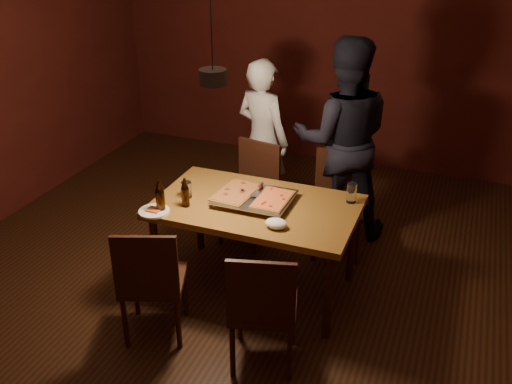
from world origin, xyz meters
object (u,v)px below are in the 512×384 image
(chair_far_right, at_px, (339,192))
(diner_dark, at_px, (342,140))
(diner_white, at_px, (262,140))
(pendant_lamp, at_px, (213,75))
(pizza_tray, at_px, (255,199))
(plate_slice, at_px, (154,211))
(beer_bottle_b, at_px, (185,193))
(chair_near_left, at_px, (150,274))
(beer_bottle_a, at_px, (160,196))
(chair_near_right, at_px, (262,301))
(dining_table, at_px, (256,213))
(chair_far_left, at_px, (253,183))

(chair_far_right, relative_size, diner_dark, 0.28)
(diner_white, relative_size, pendant_lamp, 1.39)
(pizza_tray, distance_m, plate_slice, 0.74)
(beer_bottle_b, xyz_separation_m, diner_dark, (0.85, 1.35, 0.04))
(chair_near_left, bearing_deg, diner_white, 68.44)
(pizza_tray, distance_m, beer_bottle_a, 0.70)
(chair_near_right, bearing_deg, diner_dark, 74.13)
(dining_table, xyz_separation_m, beer_bottle_a, (-0.60, -0.35, 0.20))
(dining_table, relative_size, beer_bottle_a, 6.05)
(beer_bottle_a, distance_m, beer_bottle_b, 0.19)
(beer_bottle_b, relative_size, diner_dark, 0.12)
(pizza_tray, relative_size, beer_bottle_b, 2.48)
(dining_table, xyz_separation_m, chair_far_right, (0.44, 0.84, -0.14))
(chair_far_right, xyz_separation_m, diner_white, (-0.84, 0.37, 0.23))
(chair_far_left, height_order, pendant_lamp, pendant_lamp)
(plate_slice, height_order, diner_dark, diner_dark)
(chair_far_left, bearing_deg, dining_table, 123.91)
(chair_near_left, xyz_separation_m, chair_near_right, (0.80, 0.00, 0.00))
(dining_table, bearing_deg, beer_bottle_b, -155.43)
(chair_far_right, bearing_deg, beer_bottle_b, 36.77)
(pendant_lamp, bearing_deg, diner_white, 97.87)
(beer_bottle_a, distance_m, diner_white, 1.58)
(plate_slice, bearing_deg, beer_bottle_a, 41.34)
(pizza_tray, xyz_separation_m, beer_bottle_b, (-0.45, -0.24, 0.09))
(chair_far_left, height_order, chair_far_right, same)
(chair_near_left, xyz_separation_m, pizza_tray, (0.42, 0.84, 0.24))
(diner_dark, bearing_deg, plate_slice, 39.23)
(beer_bottle_a, relative_size, pendant_lamp, 0.23)
(chair_far_right, bearing_deg, chair_near_right, 74.78)
(diner_white, xyz_separation_m, pendant_lamp, (0.20, -1.46, 0.99))
(beer_bottle_b, bearing_deg, beer_bottle_a, -134.16)
(chair_far_right, bearing_deg, pizza_tray, 48.26)
(beer_bottle_b, bearing_deg, chair_near_right, -35.84)
(pizza_tray, xyz_separation_m, pendant_lamp, (-0.18, -0.27, 0.99))
(chair_near_right, distance_m, beer_bottle_b, 1.07)
(chair_near_left, distance_m, pizza_tray, 0.97)
(pizza_tray, height_order, pendant_lamp, pendant_lamp)
(chair_far_right, distance_m, diner_dark, 0.47)
(beer_bottle_a, bearing_deg, pendant_lamp, 14.56)
(dining_table, xyz_separation_m, pizza_tray, (-0.02, 0.02, 0.10))
(diner_white, bearing_deg, dining_table, 126.78)
(pizza_tray, bearing_deg, pendant_lamp, -118.76)
(dining_table, bearing_deg, chair_far_right, 62.43)
(chair_near_right, xyz_separation_m, plate_slice, (-1.00, 0.43, 0.22))
(beer_bottle_b, xyz_separation_m, diner_white, (0.07, 1.42, -0.09))
(beer_bottle_b, height_order, diner_white, diner_white)
(chair_near_left, xyz_separation_m, plate_slice, (-0.20, 0.43, 0.22))
(chair_far_right, distance_m, beer_bottle_b, 1.43)
(chair_near_left, height_order, diner_dark, diner_dark)
(chair_far_left, distance_m, beer_bottle_b, 1.02)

